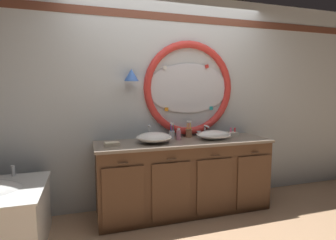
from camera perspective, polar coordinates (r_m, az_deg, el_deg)
The scene contains 12 objects.
ground_plane at distance 3.16m, azimuth 3.63°, elevation -20.76°, with size 14.00×14.00×0.00m, color tan.
back_wall_assembly at distance 3.37m, azimuth 0.59°, elevation 4.35°, with size 6.40×0.26×2.60m.
vanity_counter at distance 3.24m, azimuth 3.43°, elevation -11.82°, with size 2.06×0.63×0.85m.
sink_basin_left at distance 2.99m, azimuth -2.99°, elevation -3.77°, with size 0.40×0.40×0.12m.
sink_basin_right at distance 3.25m, azimuth 9.77°, elevation -3.14°, with size 0.42×0.42×0.11m.
faucet_set_left at distance 3.22m, azimuth -4.05°, elevation -2.96°, with size 0.21×0.12×0.17m.
faucet_set_right at distance 3.46m, azimuth 7.97°, elevation -2.47°, with size 0.23×0.13×0.14m.
toothbrush_holder_left at distance 3.26m, azimuth 0.82°, elevation -2.96°, with size 0.08×0.08×0.20m.
toothbrush_holder_right at distance 3.34m, azimuth 4.49°, elevation -2.67°, with size 0.09×0.09×0.21m.
soap_dispenser at distance 3.15m, azimuth 2.31°, elevation -3.17°, with size 0.05×0.06×0.15m.
folded_hand_towel at distance 2.91m, azimuth -11.94°, elevation -5.04°, with size 0.16×0.12×0.04m.
toiletry_basket at distance 3.55m, azimuth 13.72°, elevation -2.83°, with size 0.13×0.12×0.11m.
Camera 1 is at (-1.01, -2.62, 1.44)m, focal length 28.39 mm.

